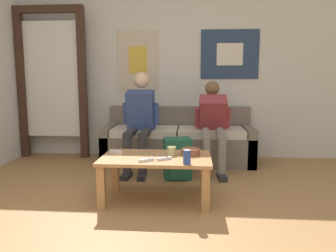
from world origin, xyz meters
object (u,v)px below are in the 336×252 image
(ceramic_bowl, at_px, (191,151))
(pillar_candle, at_px, (172,151))
(person_seated_adult, at_px, (140,117))
(backpack, at_px, (178,159))
(couch, at_px, (178,142))
(game_controller_near_right, at_px, (116,151))
(person_seated_teen, at_px, (213,121))
(game_controller_near_left, at_px, (164,159))
(game_controller_far_center, at_px, (146,160))
(drink_can_blue, at_px, (187,157))
(coffee_table, at_px, (156,164))

(ceramic_bowl, bearing_deg, pillar_candle, -172.44)
(pillar_candle, bearing_deg, person_seated_adult, 115.28)
(person_seated_adult, relative_size, backpack, 2.62)
(couch, xyz_separation_m, person_seated_adult, (-0.47, -0.38, 0.39))
(game_controller_near_right, bearing_deg, person_seated_teen, 45.40)
(pillar_candle, height_order, game_controller_near_left, pillar_candle)
(game_controller_far_center, bearing_deg, drink_can_blue, -10.36)
(couch, bearing_deg, game_controller_far_center, -97.02)
(couch, xyz_separation_m, coffee_table, (-0.14, -1.47, 0.08))
(backpack, height_order, game_controller_near_left, backpack)
(coffee_table, distance_m, game_controller_near_left, 0.17)
(person_seated_teen, distance_m, game_controller_far_center, 1.49)
(backpack, relative_size, drink_can_blue, 3.78)
(pillar_candle, bearing_deg, coffee_table, -152.82)
(game_controller_near_left, bearing_deg, game_controller_far_center, -158.04)
(pillar_candle, bearing_deg, game_controller_far_center, -129.19)
(person_seated_adult, height_order, drink_can_blue, person_seated_adult)
(backpack, bearing_deg, game_controller_far_center, -105.07)
(game_controller_near_right, bearing_deg, pillar_candle, -5.64)
(person_seated_teen, relative_size, ceramic_bowl, 5.95)
(ceramic_bowl, xyz_separation_m, game_controller_near_right, (-0.74, 0.03, -0.02))
(coffee_table, height_order, ceramic_bowl, ceramic_bowl)
(person_seated_adult, height_order, game_controller_near_left, person_seated_adult)
(ceramic_bowl, xyz_separation_m, game_controller_near_left, (-0.23, -0.22, -0.02))
(person_seated_adult, relative_size, game_controller_near_left, 8.83)
(game_controller_near_left, bearing_deg, backpack, 84.26)
(coffee_table, xyz_separation_m, drink_can_blue, (0.29, -0.25, 0.14))
(person_seated_adult, height_order, pillar_candle, person_seated_adult)
(game_controller_near_left, xyz_separation_m, game_controller_near_right, (-0.50, 0.25, 0.00))
(person_seated_adult, distance_m, game_controller_far_center, 1.31)
(backpack, bearing_deg, person_seated_teen, 47.58)
(couch, relative_size, game_controller_near_left, 14.54)
(pillar_candle, bearing_deg, game_controller_near_left, -105.88)
(person_seated_teen, distance_m, drink_can_blue, 1.43)
(person_seated_adult, height_order, person_seated_teen, person_seated_adult)
(person_seated_teen, distance_m, game_controller_near_left, 1.37)
(drink_can_blue, distance_m, game_controller_near_right, 0.81)
(couch, height_order, backpack, couch)
(drink_can_blue, bearing_deg, ceramic_bowl, 85.41)
(pillar_candle, bearing_deg, couch, 90.19)
(person_seated_adult, height_order, game_controller_far_center, person_seated_adult)
(ceramic_bowl, distance_m, game_controller_near_right, 0.74)
(person_seated_teen, bearing_deg, coffee_table, -117.16)
(couch, xyz_separation_m, game_controller_near_left, (-0.05, -1.59, 0.16))
(backpack, relative_size, ceramic_bowl, 2.51)
(backpack, height_order, game_controller_near_right, backpack)
(person_seated_teen, height_order, drink_can_blue, person_seated_teen)
(person_seated_adult, bearing_deg, game_controller_near_left, -70.66)
(person_seated_adult, relative_size, person_seated_teen, 1.10)
(coffee_table, relative_size, pillar_candle, 10.80)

